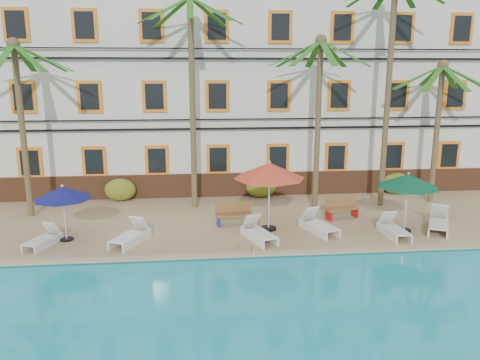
{
  "coord_description": "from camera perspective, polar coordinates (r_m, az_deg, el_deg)",
  "views": [
    {
      "loc": [
        -2.6,
        -15.86,
        6.41
      ],
      "look_at": [
        -0.79,
        3.0,
        2.0
      ],
      "focal_mm": 35.0,
      "sensor_mm": 36.0,
      "label": 1
    }
  ],
  "objects": [
    {
      "name": "umbrella_red",
      "position": [
        18.16,
        3.6,
        1.11
      ],
      "size": [
        2.81,
        2.81,
        2.8
      ],
      "color": "black",
      "rests_on": "pool_deck"
    },
    {
      "name": "hotel_building",
      "position": [
        25.99,
        0.26,
        10.82
      ],
      "size": [
        25.4,
        6.44,
        10.22
      ],
      "color": "silver",
      "rests_on": "pool_deck"
    },
    {
      "name": "palm_a",
      "position": [
        21.63,
        -25.27,
        8.43
      ],
      "size": [
        4.51,
        4.51,
        7.5
      ],
      "color": "brown",
      "rests_on": "pool_deck"
    },
    {
      "name": "pool_ladder",
      "position": [
        16.16,
        0.68,
        -9.3
      ],
      "size": [
        0.54,
        0.74,
        0.74
      ],
      "color": "silver",
      "rests_on": "ground"
    },
    {
      "name": "lounger_e",
      "position": [
        18.97,
        18.19,
        -5.64
      ],
      "size": [
        0.7,
        1.82,
        0.85
      ],
      "color": "white",
      "rests_on": "pool_deck"
    },
    {
      "name": "lounger_b",
      "position": [
        17.75,
        -13.19,
        -6.57
      ],
      "size": [
        1.41,
        1.98,
        0.89
      ],
      "color": "white",
      "rests_on": "pool_deck"
    },
    {
      "name": "palm_c",
      "position": [
        21.04,
        9.58,
        9.72
      ],
      "size": [
        4.51,
        4.51,
        7.7
      ],
      "color": "brown",
      "rests_on": "pool_deck"
    },
    {
      "name": "umbrella_green",
      "position": [
        19.15,
        19.81,
        -0.12
      ],
      "size": [
        2.39,
        2.39,
        2.39
      ],
      "color": "black",
      "rests_on": "pool_deck"
    },
    {
      "name": "umbrella_blue",
      "position": [
        18.28,
        -20.8,
        -1.51
      ],
      "size": [
        2.13,
        2.13,
        2.14
      ],
      "color": "black",
      "rests_on": "pool_deck"
    },
    {
      "name": "palm_e",
      "position": [
        23.83,
        23.06,
        7.8
      ],
      "size": [
        4.51,
        4.51,
        6.68
      ],
      "color": "brown",
      "rests_on": "pool_deck"
    },
    {
      "name": "lounger_c",
      "position": [
        17.61,
        2.28,
        -6.41
      ],
      "size": [
        1.26,
        1.96,
        0.87
      ],
      "color": "white",
      "rests_on": "pool_deck"
    },
    {
      "name": "shrub_right",
      "position": [
        25.31,
        18.56,
        -0.39
      ],
      "size": [
        1.5,
        0.9,
        1.1
      ],
      "primitive_type": "ellipsoid",
      "color": "#205418",
      "rests_on": "pool_deck"
    },
    {
      "name": "palm_d",
      "position": [
        22.26,
        17.83,
        13.34
      ],
      "size": [
        4.51,
        4.51,
        10.37
      ],
      "color": "brown",
      "rests_on": "pool_deck"
    },
    {
      "name": "lounger_a",
      "position": [
        18.47,
        -22.85,
        -6.63
      ],
      "size": [
        1.1,
        1.73,
        0.77
      ],
      "color": "white",
      "rests_on": "pool_deck"
    },
    {
      "name": "ground",
      "position": [
        17.3,
        3.59,
        -8.67
      ],
      "size": [
        100.0,
        100.0,
        0.0
      ],
      "primitive_type": "plane",
      "color": "#384C23",
      "rests_on": "ground"
    },
    {
      "name": "pool_deck",
      "position": [
        21.94,
        1.55,
        -3.55
      ],
      "size": [
        30.0,
        12.0,
        0.25
      ],
      "primitive_type": "cube",
      "color": "tan",
      "rests_on": "ground"
    },
    {
      "name": "bench_right",
      "position": [
        20.51,
        12.24,
        -3.31
      ],
      "size": [
        1.57,
        0.87,
        0.93
      ],
      "color": "olive",
      "rests_on": "pool_deck"
    },
    {
      "name": "lounger_d",
      "position": [
        18.68,
        9.55,
        -5.39
      ],
      "size": [
        1.29,
        2.02,
        0.9
      ],
      "color": "white",
      "rests_on": "pool_deck"
    },
    {
      "name": "lounger_f",
      "position": [
        20.19,
        23.05,
        -4.82
      ],
      "size": [
        1.59,
        2.11,
        0.95
      ],
      "color": "white",
      "rests_on": "pool_deck"
    },
    {
      "name": "pool_coping",
      "position": [
        16.37,
        4.11,
        -8.92
      ],
      "size": [
        30.0,
        0.35,
        0.06
      ],
      "primitive_type": "cube",
      "color": "tan",
      "rests_on": "pool_deck"
    },
    {
      "name": "shrub_mid",
      "position": [
        23.37,
        2.57,
        -0.8
      ],
      "size": [
        1.5,
        0.9,
        1.1
      ],
      "primitive_type": "ellipsoid",
      "color": "#205418",
      "rests_on": "pool_deck"
    },
    {
      "name": "shrub_left",
      "position": [
        23.44,
        -14.4,
        -1.16
      ],
      "size": [
        1.5,
        0.9,
        1.1
      ],
      "primitive_type": "ellipsoid",
      "color": "#205418",
      "rests_on": "pool_deck"
    },
    {
      "name": "palm_b",
      "position": [
        21.07,
        -5.9,
        12.57
      ],
      "size": [
        4.51,
        4.51,
        9.47
      ],
      "color": "brown",
      "rests_on": "pool_deck"
    },
    {
      "name": "bench_left",
      "position": [
        19.28,
        -0.8,
        -4.06
      ],
      "size": [
        1.55,
        0.68,
        0.93
      ],
      "color": "olive",
      "rests_on": "pool_deck"
    }
  ]
}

